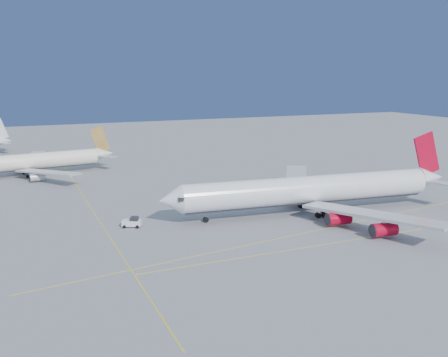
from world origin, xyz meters
The scene contains 5 objects.
ground centered at (0.00, 0.00, 0.00)m, with size 500.00×500.00×0.00m, color slate.
taxiway_lines centered at (-14.71, 6.34, 0.01)m, with size 118.86×140.00×0.02m.
airliner_virgin centered at (9.29, 6.66, 5.63)m, with size 75.70×67.68×18.67m.
airliner_etihad centered at (-52.43, 81.49, 4.64)m, with size 58.35×53.49×15.24m.
pushback_tug centered at (-34.04, 12.56, 1.07)m, with size 4.58×3.80×2.30m.
Camera 1 is at (-57.38, -92.09, 33.24)m, focal length 40.00 mm.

